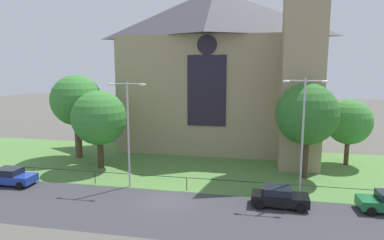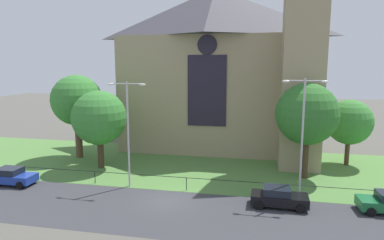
{
  "view_description": "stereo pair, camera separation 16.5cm",
  "coord_description": "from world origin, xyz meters",
  "views": [
    {
      "loc": [
        6.91,
        -24.6,
        10.59
      ],
      "look_at": [
        0.42,
        8.0,
        5.19
      ],
      "focal_mm": 31.77,
      "sensor_mm": 36.0,
      "label": 1
    },
    {
      "loc": [
        7.07,
        -24.57,
        10.59
      ],
      "look_at": [
        0.42,
        8.0,
        5.19
      ],
      "focal_mm": 31.77,
      "sensor_mm": 36.0,
      "label": 2
    }
  ],
  "objects": [
    {
      "name": "streetlamp_near",
      "position": [
        -4.05,
        2.4,
        5.78
      ],
      "size": [
        3.37,
        0.26,
        9.23
      ],
      "color": "#B2B2B7",
      "rests_on": "ground"
    },
    {
      "name": "streetlamp_far",
      "position": [
        10.3,
        2.4,
        5.98
      ],
      "size": [
        3.37,
        0.26,
        9.61
      ],
      "color": "#B2B2B7",
      "rests_on": "ground"
    },
    {
      "name": "ground",
      "position": [
        0.0,
        10.0,
        0.0
      ],
      "size": [
        160.0,
        160.0,
        0.0
      ],
      "primitive_type": "plane",
      "color": "#56544C"
    },
    {
      "name": "road_asphalt",
      "position": [
        0.0,
        -2.0,
        0.0
      ],
      "size": [
        120.0,
        8.0,
        0.01
      ],
      "primitive_type": "cube",
      "color": "#38383D",
      "rests_on": "ground"
    },
    {
      "name": "tree_right_far",
      "position": [
        16.27,
        13.22,
        4.63
      ],
      "size": [
        4.75,
        4.75,
        7.03
      ],
      "color": "#4C3823",
      "rests_on": "ground"
    },
    {
      "name": "tree_right_near",
      "position": [
        11.28,
        7.96,
        6.08
      ],
      "size": [
        5.73,
        5.73,
        8.98
      ],
      "color": "#423021",
      "rests_on": "ground"
    },
    {
      "name": "grass_verge",
      "position": [
        0.0,
        8.0,
        0.0
      ],
      "size": [
        120.0,
        20.0,
        0.01
      ],
      "primitive_type": "cube",
      "color": "#517F3D",
      "rests_on": "ground"
    },
    {
      "name": "tree_left_near",
      "position": [
        -9.07,
        7.07,
        5.25
      ],
      "size": [
        5.56,
        5.56,
        8.06
      ],
      "color": "#423021",
      "rests_on": "ground"
    },
    {
      "name": "church_building",
      "position": [
        1.83,
        18.72,
        10.27
      ],
      "size": [
        23.2,
        16.2,
        26.0
      ],
      "color": "tan",
      "rests_on": "ground"
    },
    {
      "name": "iron_railing",
      "position": [
        1.06,
        2.5,
        0.98
      ],
      "size": [
        33.94,
        0.07,
        1.13
      ],
      "color": "black",
      "rests_on": "ground"
    },
    {
      "name": "parked_car_black",
      "position": [
        8.62,
        0.56,
        0.74
      ],
      "size": [
        4.23,
        2.08,
        1.51
      ],
      "rotation": [
        0.0,
        0.0,
        -0.02
      ],
      "color": "black",
      "rests_on": "ground"
    },
    {
      "name": "tree_left_far",
      "position": [
        -13.41,
        10.36,
        6.58
      ],
      "size": [
        5.72,
        5.72,
        9.51
      ],
      "color": "brown",
      "rests_on": "ground"
    },
    {
      "name": "parked_car_blue",
      "position": [
        -14.63,
        0.77,
        0.74
      ],
      "size": [
        4.21,
        2.05,
        1.51
      ],
      "rotation": [
        0.0,
        0.0,
        0.01
      ],
      "color": "#1E3899",
      "rests_on": "ground"
    }
  ]
}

